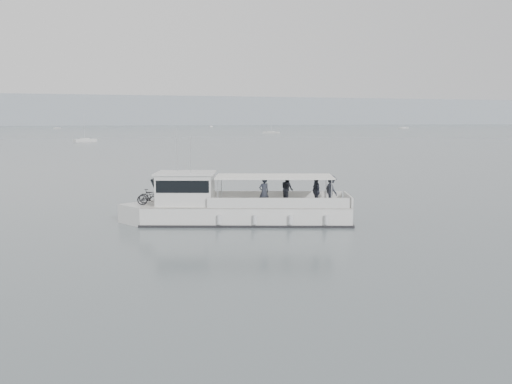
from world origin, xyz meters
name	(u,v)px	position (x,y,z in m)	size (l,w,h in m)	color
ground	(350,225)	(0.00, 0.00, 0.00)	(1400.00, 1400.00, 0.00)	slate
headland	(77,111)	(0.00, 560.00, 14.00)	(1400.00, 90.00, 28.00)	#939EA8
tour_boat	(227,207)	(-5.85, 2.52, 0.83)	(11.92, 6.33, 5.08)	silver
moored_fleet	(56,132)	(-16.18, 213.97, 0.36)	(398.42, 360.68, 10.98)	silver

